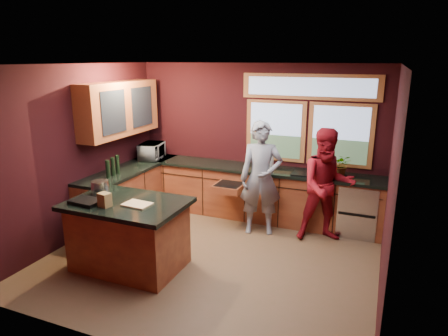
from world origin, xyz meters
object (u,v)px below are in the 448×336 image
Objects in this scene: stock_pot at (100,187)px; cutting_board at (137,204)px; person_grey at (261,178)px; person_red at (327,186)px; island at (129,234)px.

cutting_board is at bearing -14.93° from stock_pot.
person_red is at bearing -9.74° from person_grey.
stock_pot is at bearing -171.04° from person_red.
person_red is 7.40× the size of stock_pot.
person_grey is 7.69× the size of stock_pot.
person_grey reaches higher than person_red.
person_red is 3.36m from stock_pot.
cutting_board reaches higher than island.
stock_pot reaches higher than cutting_board.
stock_pot is at bearing 164.74° from island.
person_red is 2.87m from cutting_board.
island is 4.43× the size of cutting_board.
person_grey is 1.02m from person_red.
person_red is at bearing 42.49° from cutting_board.
person_red is (2.32, 1.89, 0.41)m from island.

